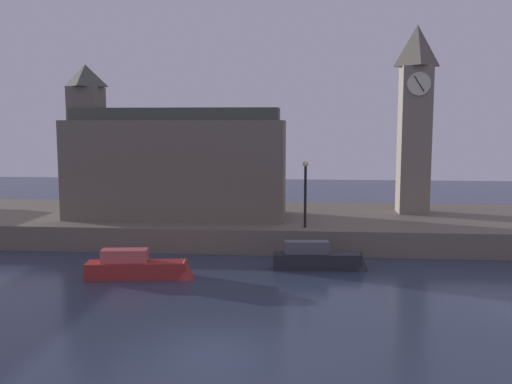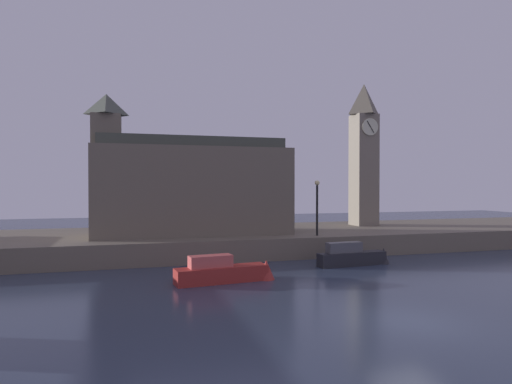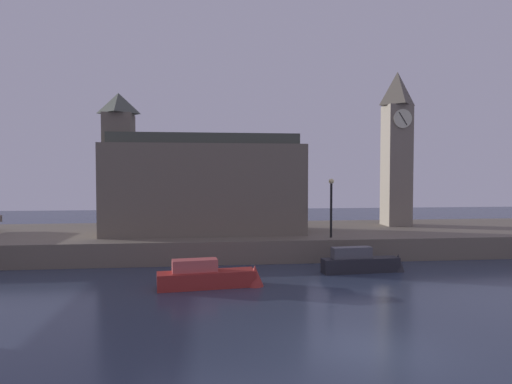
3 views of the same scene
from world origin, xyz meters
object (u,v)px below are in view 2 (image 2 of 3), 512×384
parliament_hall (187,186)px  boat_barge_dark (355,256)px  streetlamp (317,201)px  clock_tower (364,152)px  boat_dinghy_red (229,272)px

parliament_hall → boat_barge_dark: (9.86, -7.47, -4.50)m
streetlamp → clock_tower: bearing=40.8°
parliament_hall → streetlamp: 9.67m
streetlamp → boat_dinghy_red: bearing=-140.7°
streetlamp → boat_barge_dark: (0.89, -4.02, -3.42)m
clock_tower → boat_barge_dark: 14.48m
clock_tower → boat_dinghy_red: (-15.45, -12.97, -7.61)m
boat_barge_dark → clock_tower: bearing=57.9°
clock_tower → parliament_hall: clock_tower is taller
boat_barge_dark → streetlamp: bearing=102.4°
parliament_hall → clock_tower: bearing=10.3°
parliament_hall → streetlamp: bearing=-21.0°
clock_tower → streetlamp: (-7.45, -6.43, -4.16)m
clock_tower → boat_dinghy_red: bearing=-140.0°
clock_tower → parliament_hall: bearing=-169.7°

